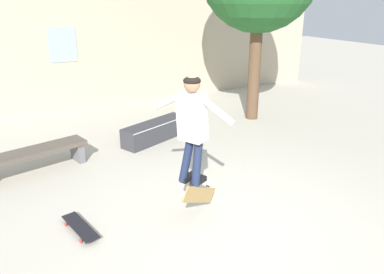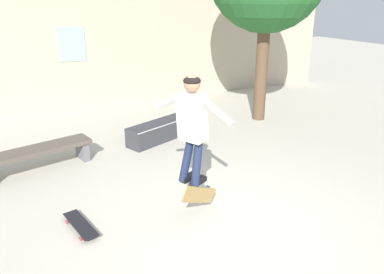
% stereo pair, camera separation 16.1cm
% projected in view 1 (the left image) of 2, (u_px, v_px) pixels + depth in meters
% --- Properties ---
extents(ground_plane, '(40.00, 40.00, 0.00)m').
position_uv_depth(ground_plane, '(228.00, 228.00, 5.06)').
color(ground_plane, beige).
extents(building_backdrop, '(15.57, 0.52, 4.31)m').
position_uv_depth(building_backdrop, '(93.00, 43.00, 10.40)').
color(building_backdrop, '#B7A88E').
rests_on(building_backdrop, ground_plane).
extents(park_bench, '(2.00, 0.93, 0.44)m').
position_uv_depth(park_bench, '(31.00, 156.00, 6.51)').
color(park_bench, brown).
rests_on(park_bench, ground_plane).
extents(skate_ledge, '(1.66, 1.05, 0.41)m').
position_uv_depth(skate_ledge, '(155.00, 131.00, 8.10)').
color(skate_ledge, '#38383D').
rests_on(skate_ledge, ground_plane).
extents(skater, '(0.63, 1.15, 1.46)m').
position_uv_depth(skater, '(192.00, 121.00, 4.76)').
color(skater, silver).
extents(skateboard_flipping, '(0.76, 0.47, 0.59)m').
position_uv_depth(skateboard_flipping, '(199.00, 195.00, 5.08)').
color(skateboard_flipping, '#AD894C').
extents(skateboard_resting, '(0.36, 0.80, 0.08)m').
position_uv_depth(skateboard_resting, '(80.00, 227.00, 4.96)').
color(skateboard_resting, black).
rests_on(skateboard_resting, ground_plane).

